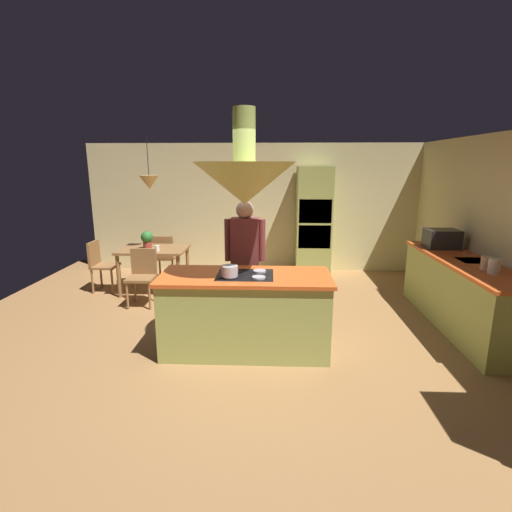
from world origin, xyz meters
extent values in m
plane|color=#9E7042|center=(0.00, 0.00, 0.00)|extent=(8.16, 8.16, 0.00)
cube|color=beige|center=(0.00, 3.45, 1.27)|extent=(6.80, 0.10, 2.55)
cube|color=beige|center=(3.25, 0.40, 1.27)|extent=(0.10, 7.20, 2.55)
cube|color=#A8B259|center=(0.00, -0.20, 0.44)|extent=(1.89, 0.78, 0.88)
cube|color=#E05B23|center=(0.00, -0.20, 0.90)|extent=(1.95, 0.84, 0.04)
cube|color=black|center=(0.00, -0.20, 0.92)|extent=(0.64, 0.52, 0.01)
cylinder|color=#B2B2B7|center=(-0.16, -0.33, 0.93)|extent=(0.15, 0.15, 0.02)
cylinder|color=#B2B2B7|center=(0.16, -0.33, 0.93)|extent=(0.15, 0.15, 0.02)
cylinder|color=#B2B2B7|center=(-0.16, -0.07, 0.93)|extent=(0.15, 0.15, 0.02)
cylinder|color=#B2B2B7|center=(0.16, -0.07, 0.93)|extent=(0.15, 0.15, 0.02)
cube|color=#A8B259|center=(2.84, 0.60, 0.44)|extent=(0.62, 2.57, 0.88)
cube|color=#E05B23|center=(2.84, 0.60, 0.90)|extent=(0.66, 2.61, 0.04)
cube|color=#B2B2B7|center=(3.00, 0.60, 0.84)|extent=(0.48, 0.36, 0.16)
cube|color=#A8B259|center=(1.10, 3.05, 1.06)|extent=(0.66, 0.62, 2.11)
cube|color=black|center=(1.10, 2.76, 1.30)|extent=(0.60, 0.04, 0.44)
cube|color=black|center=(1.10, 2.76, 0.82)|extent=(0.60, 0.04, 0.44)
cube|color=olive|center=(-1.70, 1.90, 0.74)|extent=(1.11, 0.80, 0.04)
cylinder|color=olive|center=(-2.20, 1.56, 0.36)|extent=(0.06, 0.06, 0.72)
cylinder|color=olive|center=(-1.20, 1.56, 0.36)|extent=(0.06, 0.06, 0.72)
cylinder|color=olive|center=(-2.20, 2.24, 0.36)|extent=(0.06, 0.06, 0.72)
cylinder|color=olive|center=(-1.20, 2.24, 0.36)|extent=(0.06, 0.06, 0.72)
cylinder|color=tan|center=(-0.14, 0.49, 0.42)|extent=(0.14, 0.14, 0.83)
cylinder|color=tan|center=(0.04, 0.49, 0.42)|extent=(0.14, 0.14, 0.83)
cube|color=brown|center=(-0.05, 0.49, 1.16)|extent=(0.36, 0.22, 0.64)
cylinder|color=brown|center=(-0.27, 0.49, 1.19)|extent=(0.09, 0.09, 0.55)
cylinder|color=brown|center=(0.17, 0.49, 1.19)|extent=(0.09, 0.09, 0.55)
sphere|color=tan|center=(-0.05, 0.49, 1.58)|extent=(0.23, 0.23, 0.23)
cone|color=#A8B259|center=(0.00, -0.20, 1.95)|extent=(1.10, 1.10, 0.45)
cylinder|color=#A8B259|center=(0.00, -0.20, 2.45)|extent=(0.24, 0.24, 0.55)
cone|color=#E0B266|center=(-1.70, 1.90, 1.86)|extent=(0.32, 0.32, 0.22)
cylinder|color=black|center=(-1.70, 1.90, 2.27)|extent=(0.01, 0.01, 0.60)
cube|color=olive|center=(-1.70, 1.20, 0.44)|extent=(0.40, 0.40, 0.04)
cube|color=olive|center=(-1.70, 1.38, 0.66)|extent=(0.40, 0.04, 0.42)
cylinder|color=olive|center=(-1.87, 1.03, 0.21)|extent=(0.04, 0.04, 0.43)
cylinder|color=olive|center=(-1.53, 1.03, 0.21)|extent=(0.04, 0.04, 0.43)
cylinder|color=olive|center=(-1.87, 1.37, 0.21)|extent=(0.04, 0.04, 0.43)
cylinder|color=olive|center=(-1.53, 1.37, 0.21)|extent=(0.04, 0.04, 0.43)
cube|color=olive|center=(-1.70, 2.60, 0.44)|extent=(0.40, 0.40, 0.04)
cube|color=olive|center=(-1.70, 2.42, 0.66)|extent=(0.40, 0.04, 0.42)
cylinder|color=olive|center=(-1.53, 2.77, 0.21)|extent=(0.04, 0.04, 0.43)
cylinder|color=olive|center=(-1.87, 2.77, 0.21)|extent=(0.04, 0.04, 0.43)
cylinder|color=olive|center=(-1.53, 2.43, 0.21)|extent=(0.04, 0.04, 0.43)
cylinder|color=olive|center=(-1.87, 2.43, 0.21)|extent=(0.04, 0.04, 0.43)
cube|color=olive|center=(-2.56, 1.90, 0.44)|extent=(0.40, 0.40, 0.04)
cube|color=olive|center=(-2.74, 1.90, 0.66)|extent=(0.04, 0.40, 0.42)
cylinder|color=olive|center=(-2.39, 1.73, 0.21)|extent=(0.04, 0.04, 0.43)
cylinder|color=olive|center=(-2.39, 2.07, 0.21)|extent=(0.04, 0.04, 0.43)
cylinder|color=olive|center=(-2.73, 1.73, 0.21)|extent=(0.04, 0.04, 0.43)
cylinder|color=olive|center=(-2.73, 2.07, 0.21)|extent=(0.04, 0.04, 0.43)
cylinder|color=#99382D|center=(-1.79, 1.87, 0.82)|extent=(0.14, 0.14, 0.12)
sphere|color=#2D722D|center=(-1.79, 1.87, 0.96)|extent=(0.20, 0.20, 0.20)
cylinder|color=white|center=(-1.57, 1.70, 0.81)|extent=(0.07, 0.07, 0.09)
cylinder|color=silver|center=(2.84, -0.04, 1.01)|extent=(0.13, 0.13, 0.18)
cylinder|color=#E0B78C|center=(2.84, 0.14, 1.00)|extent=(0.11, 0.11, 0.16)
cube|color=#232326|center=(2.84, 1.37, 1.06)|extent=(0.46, 0.36, 0.28)
cylinder|color=#B2B2B7|center=(-0.16, -0.33, 1.00)|extent=(0.18, 0.18, 0.12)
camera|label=1|loc=(0.30, -4.42, 2.15)|focal=27.17mm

